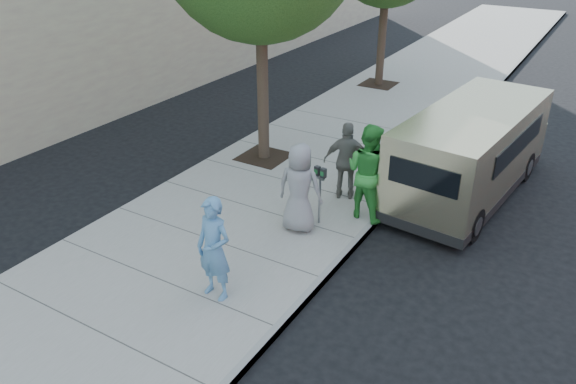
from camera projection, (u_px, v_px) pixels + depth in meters
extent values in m
plane|color=black|center=(294.00, 226.00, 11.74)|extent=(120.00, 120.00, 0.00)
cube|color=gray|center=(254.00, 211.00, 12.16)|extent=(5.00, 60.00, 0.15)
cube|color=gray|center=(357.00, 242.00, 11.04)|extent=(0.12, 60.00, 0.16)
cube|color=black|center=(264.00, 157.00, 14.54)|extent=(1.20, 1.20, 0.01)
cylinder|color=#38281E|center=(263.00, 82.00, 13.63)|extent=(0.28, 0.28, 3.96)
cube|color=black|center=(378.00, 84.00, 20.33)|extent=(1.20, 1.20, 0.01)
cylinder|color=#38281E|center=(382.00, 35.00, 19.52)|extent=(0.28, 0.28, 3.52)
cylinder|color=gray|center=(320.00, 201.00, 11.33)|extent=(0.05, 0.05, 0.99)
cube|color=gray|center=(320.00, 178.00, 11.08)|extent=(0.20, 0.09, 0.07)
cube|color=#2D2D30|center=(317.00, 171.00, 11.07)|extent=(0.12, 0.11, 0.20)
cube|color=#2D2D30|center=(323.00, 173.00, 10.98)|extent=(0.12, 0.11, 0.20)
cube|color=beige|center=(471.00, 150.00, 12.42)|extent=(2.40, 5.24, 1.87)
cube|color=beige|center=(507.00, 133.00, 14.60)|extent=(1.77, 0.70, 0.80)
cube|color=black|center=(423.00, 177.00, 10.47)|extent=(1.40, 0.17, 0.52)
cylinder|color=black|center=(459.00, 150.00, 14.41)|extent=(0.32, 0.74, 0.71)
cylinder|color=black|center=(525.00, 166.00, 13.53)|extent=(0.32, 0.74, 0.71)
cylinder|color=black|center=(397.00, 201.00, 11.96)|extent=(0.32, 0.74, 0.71)
cylinder|color=black|center=(472.00, 225.00, 11.08)|extent=(0.32, 0.74, 0.71)
imported|color=#588FBC|center=(214.00, 249.00, 9.03)|extent=(0.69, 0.48, 1.82)
imported|color=green|center=(368.00, 172.00, 11.36)|extent=(1.13, 0.96, 2.03)
imported|color=gray|center=(300.00, 188.00, 10.93)|extent=(0.98, 0.73, 1.83)
imported|color=slate|center=(347.00, 161.00, 12.16)|extent=(1.11, 0.78, 1.76)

